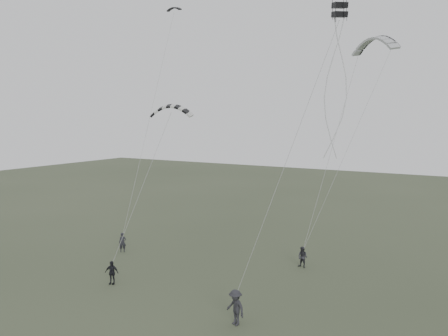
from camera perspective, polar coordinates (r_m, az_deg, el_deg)
The scene contains 9 objects.
ground at distance 28.11m, azimuth -7.14°, elevation -15.87°, with size 140.00×140.00×0.00m, color #3A432E.
flyer_left at distance 36.47m, azimuth -13.11°, elevation -9.45°, with size 0.57×0.37×1.56m, color black.
flyer_right at distance 32.50m, azimuth 10.23°, elevation -11.39°, with size 0.73×0.57×1.51m, color #27272D.
flyer_center at distance 29.90m, azimuth -14.46°, elevation -13.08°, with size 0.89×0.37×1.53m, color black.
flyer_far at distance 23.70m, azimuth 1.50°, elevation -17.74°, with size 1.21×0.70×1.88m, color #242429.
kite_dark_small at distance 39.77m, azimuth -6.56°, elevation 20.07°, with size 1.32×0.40×0.46m, color black, non-canonical shape.
kite_pale_large at distance 36.66m, azimuth 19.11°, elevation 15.76°, with size 4.08×0.92×1.67m, color #A4A6A9, non-canonical shape.
kite_striped at distance 32.40m, azimuth -6.91°, elevation 8.04°, with size 3.10×0.78×1.21m, color black, non-canonical shape.
kite_box at distance 23.81m, azimuth 14.87°, elevation 19.34°, with size 0.64×0.64×0.72m, color black, non-canonical shape.
Camera 1 is at (15.86, -20.63, 10.62)m, focal length 35.00 mm.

